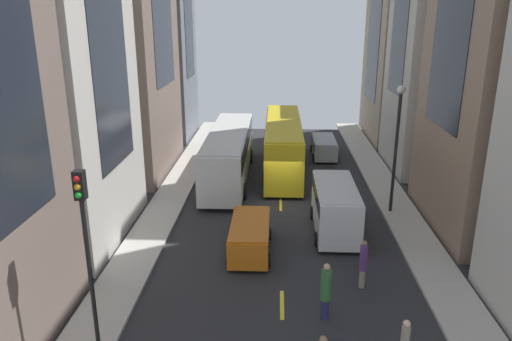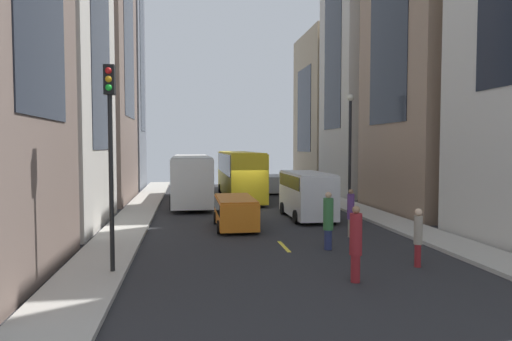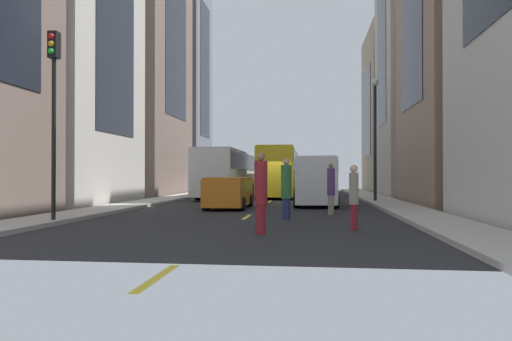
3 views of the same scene
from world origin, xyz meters
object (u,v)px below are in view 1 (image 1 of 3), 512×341
pedestrian_crossing_near (363,263)px  traffic_light_near_corner (85,232)px  car_silver_0 (324,146)px  pedestrian_crossing_mid (326,290)px  city_bus_white (229,150)px  car_orange_1 (250,234)px  delivery_van_white (335,205)px  streetcar_yellow (283,141)px

pedestrian_crossing_near → traffic_light_near_corner: size_ratio=0.34×
car_silver_0 → pedestrian_crossing_mid: (-1.87, -21.60, 0.30)m
city_bus_white → car_silver_0: bearing=38.6°
pedestrian_crossing_near → pedestrian_crossing_mid: (-1.74, -2.21, 0.05)m
car_orange_1 → pedestrian_crossing_mid: 6.05m
car_silver_0 → pedestrian_crossing_near: bearing=-90.4°
pedestrian_crossing_mid → traffic_light_near_corner: 8.77m
car_silver_0 → pedestrian_crossing_mid: size_ratio=1.90×
traffic_light_near_corner → car_orange_1: bearing=58.7°
city_bus_white → car_silver_0: city_bus_white is taller
car_orange_1 → pedestrian_crossing_mid: bearing=-59.2°
delivery_van_white → pedestrian_crossing_mid: (-1.18, -7.60, -0.32)m
delivery_van_white → pedestrian_crossing_mid: bearing=-98.8°
streetcar_yellow → car_orange_1: size_ratio=2.95×
city_bus_white → car_orange_1: city_bus_white is taller
car_orange_1 → pedestrian_crossing_mid: pedestrian_crossing_mid is taller
streetcar_yellow → pedestrian_crossing_near: (3.15, -16.06, -0.98)m
car_silver_0 → car_orange_1: (-4.96, -16.42, 0.01)m
pedestrian_crossing_mid → car_orange_1: bearing=-145.3°
streetcar_yellow → car_orange_1: (-1.68, -13.08, -1.22)m
delivery_van_white → car_silver_0: (0.69, 14.01, -0.62)m
pedestrian_crossing_near → streetcar_yellow: bearing=166.0°
city_bus_white → car_orange_1: bearing=-79.3°
streetcar_yellow → traffic_light_near_corner: (-6.32, -20.71, 2.41)m
delivery_van_white → pedestrian_crossing_near: bearing=-84.1°
pedestrian_crossing_near → car_silver_0: bearing=154.5°
delivery_van_white → pedestrian_crossing_near: delivery_van_white is taller
car_orange_1 → pedestrian_crossing_near: 5.68m
delivery_van_white → pedestrian_crossing_near: (0.56, -5.39, -0.37)m
pedestrian_crossing_near → pedestrian_crossing_mid: pedestrian_crossing_mid is taller
streetcar_yellow → pedestrian_crossing_near: size_ratio=5.95×
car_orange_1 → city_bus_white: bearing=100.7°
delivery_van_white → car_orange_1: delivery_van_white is taller
pedestrian_crossing_near → traffic_light_near_corner: (-9.47, -4.65, 3.39)m
streetcar_yellow → pedestrian_crossing_mid: (1.42, -18.27, -0.93)m
traffic_light_near_corner → delivery_van_white: bearing=48.4°
delivery_van_white → car_silver_0: size_ratio=1.24×
streetcar_yellow → car_silver_0: bearing=45.5°
car_silver_0 → pedestrian_crossing_near: size_ratio=2.02×
pedestrian_crossing_near → pedestrian_crossing_mid: 2.81m
city_bus_white → streetcar_yellow: size_ratio=0.98×
car_silver_0 → streetcar_yellow: bearing=-134.5°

